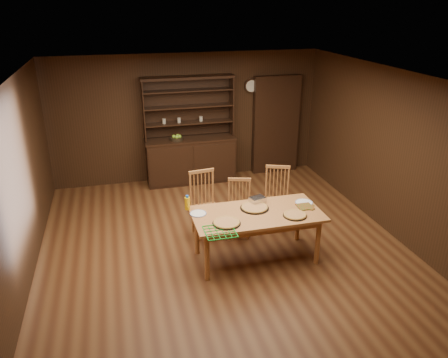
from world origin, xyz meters
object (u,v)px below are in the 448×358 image
object	(u,v)px
dining_table	(257,218)
chair_right	(277,195)
chair_center	(239,206)
chair_left	(204,201)
juice_bottle	(187,203)
china_hutch	(190,154)

from	to	relation	value
dining_table	chair_right	xyz separation A→B (m)	(0.66, 0.92, -0.12)
chair_center	chair_right	xyz separation A→B (m)	(0.69, 0.14, 0.05)
chair_left	juice_bottle	xyz separation A→B (m)	(-0.36, -0.58, 0.28)
dining_table	juice_bottle	xyz separation A→B (m)	(-0.93, 0.36, 0.18)
chair_center	dining_table	bearing A→B (deg)	-71.25
dining_table	chair_center	distance (m)	0.80
dining_table	chair_right	world-z (taller)	chair_right
chair_left	dining_table	bearing A→B (deg)	-65.50
juice_bottle	chair_right	bearing A→B (deg)	19.52
china_hutch	dining_table	xyz separation A→B (m)	(0.38, -3.16, 0.07)
chair_center	chair_right	size ratio (longest dim) A/B	0.91
chair_center	juice_bottle	size ratio (longest dim) A/B	4.29
chair_left	chair_right	bearing A→B (deg)	-7.63
dining_table	chair_center	xyz separation A→B (m)	(-0.03, 0.78, -0.17)
chair_left	chair_right	size ratio (longest dim) A/B	1.04
dining_table	chair_right	distance (m)	1.14
china_hutch	chair_left	xyz separation A→B (m)	(-0.19, -2.22, -0.03)
china_hutch	chair_right	size ratio (longest dim) A/B	2.10
chair_right	juice_bottle	world-z (taller)	chair_right
dining_table	chair_right	size ratio (longest dim) A/B	1.78
chair_left	chair_right	world-z (taller)	chair_left
chair_center	juice_bottle	bearing A→B (deg)	-138.49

